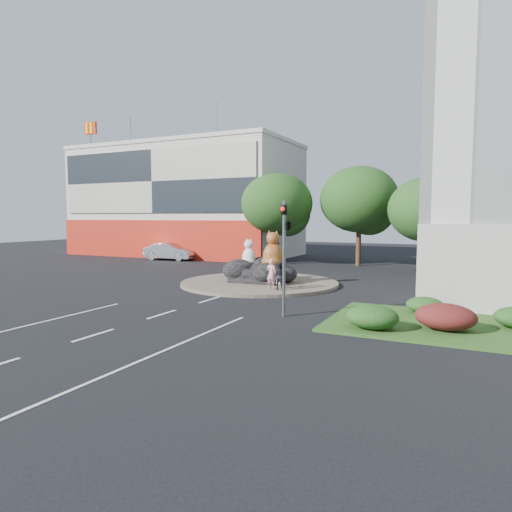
{
  "coord_description": "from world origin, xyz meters",
  "views": [
    {
      "loc": [
        12.47,
        -16.06,
        4.31
      ],
      "look_at": [
        0.64,
        8.2,
        2.0
      ],
      "focal_mm": 32.0,
      "sensor_mm": 36.0,
      "label": 1
    }
  ],
  "objects_px": {
    "pedestrian_pink": "(271,274)",
    "litter_bin": "(373,317)",
    "pedestrian_dark": "(280,276)",
    "parked_car": "(170,252)",
    "cat_white": "(249,252)",
    "cat_tabby": "(273,249)",
    "kitten_calico": "(234,274)",
    "kitten_white": "(280,278)"
  },
  "relations": [
    {
      "from": "cat_white",
      "to": "kitten_calico",
      "type": "height_order",
      "value": "cat_white"
    },
    {
      "from": "litter_bin",
      "to": "kitten_white",
      "type": "bearing_deg",
      "value": 133.69
    },
    {
      "from": "cat_white",
      "to": "pedestrian_dark",
      "type": "xyz_separation_m",
      "value": [
        3.27,
        -2.59,
        -1.04
      ]
    },
    {
      "from": "cat_white",
      "to": "kitten_white",
      "type": "xyz_separation_m",
      "value": [
        2.69,
        -1.18,
        -1.37
      ]
    },
    {
      "from": "cat_white",
      "to": "pedestrian_pink",
      "type": "distance_m",
      "value": 3.76
    },
    {
      "from": "pedestrian_pink",
      "to": "kitten_white",
      "type": "bearing_deg",
      "value": -86.93
    },
    {
      "from": "kitten_calico",
      "to": "pedestrian_dark",
      "type": "bearing_deg",
      "value": -5.65
    },
    {
      "from": "cat_white",
      "to": "kitten_calico",
      "type": "bearing_deg",
      "value": -108.87
    },
    {
      "from": "kitten_calico",
      "to": "parked_car",
      "type": "relative_size",
      "value": 0.19
    },
    {
      "from": "pedestrian_pink",
      "to": "litter_bin",
      "type": "relative_size",
      "value": 2.76
    },
    {
      "from": "cat_white",
      "to": "pedestrian_dark",
      "type": "bearing_deg",
      "value": -16.86
    },
    {
      "from": "pedestrian_pink",
      "to": "pedestrian_dark",
      "type": "xyz_separation_m",
      "value": [
        0.58,
        -0.16,
        -0.07
      ]
    },
    {
      "from": "pedestrian_dark",
      "to": "parked_car",
      "type": "height_order",
      "value": "pedestrian_dark"
    },
    {
      "from": "cat_white",
      "to": "kitten_white",
      "type": "distance_m",
      "value": 3.24
    },
    {
      "from": "kitten_calico",
      "to": "kitten_white",
      "type": "relative_size",
      "value": 1.08
    },
    {
      "from": "parked_car",
      "to": "kitten_white",
      "type": "bearing_deg",
      "value": -131.47
    },
    {
      "from": "cat_white",
      "to": "kitten_white",
      "type": "relative_size",
      "value": 2.03
    },
    {
      "from": "parked_car",
      "to": "kitten_calico",
      "type": "bearing_deg",
      "value": -136.54
    },
    {
      "from": "parked_car",
      "to": "pedestrian_dark",
      "type": "bearing_deg",
      "value": -133.58
    },
    {
      "from": "kitten_calico",
      "to": "litter_bin",
      "type": "height_order",
      "value": "kitten_calico"
    },
    {
      "from": "kitten_white",
      "to": "litter_bin",
      "type": "relative_size",
      "value": 1.47
    },
    {
      "from": "cat_tabby",
      "to": "kitten_calico",
      "type": "xyz_separation_m",
      "value": [
        -2.4,
        -0.68,
        -1.6
      ]
    },
    {
      "from": "kitten_calico",
      "to": "parked_car",
      "type": "height_order",
      "value": "parked_car"
    },
    {
      "from": "cat_white",
      "to": "parked_car",
      "type": "relative_size",
      "value": 0.35
    },
    {
      "from": "parked_car",
      "to": "litter_bin",
      "type": "bearing_deg",
      "value": -135.09
    },
    {
      "from": "kitten_calico",
      "to": "parked_car",
      "type": "distance_m",
      "value": 18.1
    },
    {
      "from": "kitten_calico",
      "to": "pedestrian_pink",
      "type": "bearing_deg",
      "value": -7.21
    },
    {
      "from": "cat_white",
      "to": "pedestrian_pink",
      "type": "relative_size",
      "value": 1.08
    },
    {
      "from": "cat_white",
      "to": "pedestrian_dark",
      "type": "height_order",
      "value": "cat_white"
    },
    {
      "from": "cat_tabby",
      "to": "kitten_calico",
      "type": "height_order",
      "value": "cat_tabby"
    },
    {
      "from": "pedestrian_dark",
      "to": "cat_white",
      "type": "bearing_deg",
      "value": -33.17
    },
    {
      "from": "cat_tabby",
      "to": "kitten_white",
      "type": "xyz_separation_m",
      "value": [
        0.95,
        -1.08,
        -1.64
      ]
    },
    {
      "from": "pedestrian_pink",
      "to": "litter_bin",
      "type": "bearing_deg",
      "value": 141.91
    },
    {
      "from": "pedestrian_pink",
      "to": "parked_car",
      "type": "xyz_separation_m",
      "value": [
        -17.15,
        13.37,
        -0.2
      ]
    },
    {
      "from": "pedestrian_pink",
      "to": "cat_white",
      "type": "bearing_deg",
      "value": -39.25
    },
    {
      "from": "pedestrian_pink",
      "to": "litter_bin",
      "type": "distance_m",
      "value": 9.38
    },
    {
      "from": "pedestrian_pink",
      "to": "pedestrian_dark",
      "type": "bearing_deg",
      "value": 167.79
    },
    {
      "from": "pedestrian_pink",
      "to": "litter_bin",
      "type": "height_order",
      "value": "pedestrian_pink"
    },
    {
      "from": "pedestrian_dark",
      "to": "cat_tabby",
      "type": "bearing_deg",
      "value": -53.29
    },
    {
      "from": "pedestrian_dark",
      "to": "parked_car",
      "type": "bearing_deg",
      "value": -32.09
    },
    {
      "from": "cat_tabby",
      "to": "kitten_calico",
      "type": "distance_m",
      "value": 2.96
    },
    {
      "from": "kitten_calico",
      "to": "kitten_white",
      "type": "distance_m",
      "value": 3.37
    }
  ]
}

